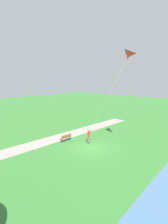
% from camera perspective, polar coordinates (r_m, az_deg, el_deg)
% --- Properties ---
extents(ground_plane, '(120.00, 120.00, 0.00)m').
position_cam_1_polar(ground_plane, '(18.93, 2.50, -12.56)').
color(ground_plane, '#33702D').
extents(walkway_path, '(4.22, 32.08, 0.02)m').
position_cam_1_polar(walkway_path, '(21.44, -12.41, -9.87)').
color(walkway_path, gray).
rests_on(walkway_path, ground).
extents(person_kite_flyer, '(0.63, 0.50, 1.83)m').
position_cam_1_polar(person_kite_flyer, '(19.90, 1.66, -8.09)').
color(person_kite_flyer, '#232328').
rests_on(person_kite_flyer, ground).
extents(flying_kite, '(4.41, 1.86, 8.77)m').
position_cam_1_polar(flying_kite, '(17.53, 13.98, 18.97)').
color(flying_kite, red).
extents(park_bench_near_walkway, '(0.52, 1.52, 0.88)m').
position_cam_1_polar(park_bench_near_walkway, '(20.75, -6.44, -8.90)').
color(park_bench_near_walkway, brown).
rests_on(park_bench_near_walkway, ground).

